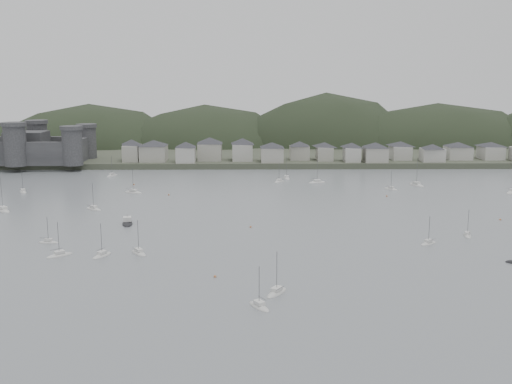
{
  "coord_description": "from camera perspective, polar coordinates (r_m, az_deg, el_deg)",
  "views": [
    {
      "loc": [
        -2.92,
        -133.81,
        45.39
      ],
      "look_at": [
        0.0,
        75.0,
        6.0
      ],
      "focal_mm": 41.48,
      "sensor_mm": 36.0,
      "label": 1
    }
  ],
  "objects": [
    {
      "name": "moored_fleet",
      "position": [
        209.76,
        -1.31,
        -1.77
      ],
      "size": [
        245.21,
        178.51,
        13.23
      ],
      "color": "beige",
      "rests_on": "ground"
    },
    {
      "name": "castle",
      "position": [
        336.52,
        -21.21,
        4.09
      ],
      "size": [
        66.0,
        43.0,
        20.0
      ],
      "color": "#313133",
      "rests_on": "far_shore_land"
    },
    {
      "name": "forested_ridge",
      "position": [
        407.25,
        0.3,
        2.68
      ],
      "size": [
        851.55,
        103.94,
        102.57
      ],
      "color": "black",
      "rests_on": "ground"
    },
    {
      "name": "ground",
      "position": [
        141.33,
        0.43,
        -8.05
      ],
      "size": [
        900.0,
        900.0,
        0.0
      ],
      "primitive_type": "plane",
      "color": "slate",
      "rests_on": "ground"
    },
    {
      "name": "waterfront_town",
      "position": [
        323.72,
        8.74,
        4.04
      ],
      "size": [
        451.48,
        28.46,
        12.92
      ],
      "color": "#A4A296",
      "rests_on": "far_shore_land"
    },
    {
      "name": "far_shore_land",
      "position": [
        431.06,
        -0.41,
        4.84
      ],
      "size": [
        900.0,
        250.0,
        3.0
      ],
      "primitive_type": "cube",
      "color": "#383D2D",
      "rests_on": "ground"
    },
    {
      "name": "sailboat_lead",
      "position": [
        161.41,
        -14.62,
        -5.94
      ],
      "size": [
        5.16,
        7.19,
        9.53
      ],
      "rotation": [
        0.0,
        0.0,
        2.67
      ],
      "color": "beige",
      "rests_on": "ground"
    },
    {
      "name": "mooring_buoys",
      "position": [
        200.42,
        -2.19,
        -2.37
      ],
      "size": [
        168.38,
        126.65,
        0.7
      ],
      "color": "#B4693C",
      "rests_on": "ground"
    },
    {
      "name": "motor_launch_far",
      "position": [
        194.8,
        -12.29,
        -2.96
      ],
      "size": [
        4.8,
        9.5,
        4.15
      ],
      "rotation": [
        0.0,
        0.0,
        3.32
      ],
      "color": "black",
      "rests_on": "ground"
    }
  ]
}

